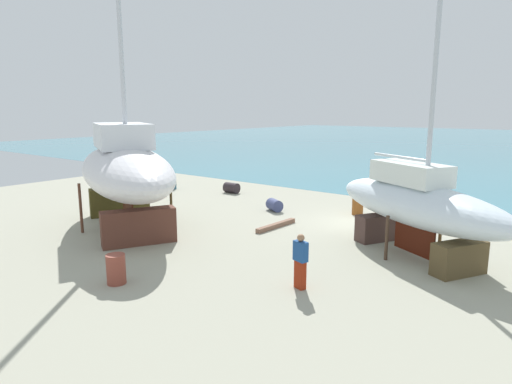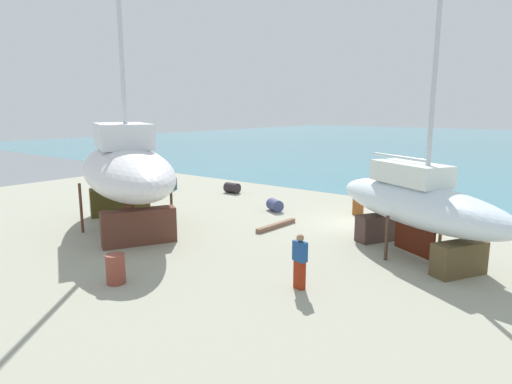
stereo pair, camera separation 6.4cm
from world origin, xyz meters
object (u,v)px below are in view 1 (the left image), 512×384
barrel_tipped_center (123,196)px  barrel_blue_faded (274,205)px  barrel_rust_near (172,183)px  sailboat_far_slipway (416,203)px  barrel_by_slipway (358,206)px  barrel_ochre (116,269)px  sailboat_large_starboard (126,169)px  barrel_tipped_right (232,188)px  worker (300,261)px

barrel_tipped_center → barrel_blue_faded: size_ratio=0.91×
barrel_rust_near → barrel_blue_faded: bearing=-6.5°
sailboat_far_slipway → barrel_by_slipway: size_ratio=16.93×
sailboat_far_slipway → barrel_rust_near: 17.70m
sailboat_far_slipway → barrel_tipped_center: size_ratio=17.96×
sailboat_far_slipway → barrel_by_slipway: sailboat_far_slipway is taller
sailboat_far_slipway → barrel_rust_near: bearing=-162.8°
barrel_ochre → barrel_rust_near: (-10.95, 11.93, -0.08)m
sailboat_large_starboard → barrel_tipped_right: sailboat_large_starboard is taller
barrel_blue_faded → barrel_by_slipway: bearing=26.2°
worker → barrel_by_slipway: worker is taller
worker → barrel_tipped_right: (-11.50, 10.21, -0.54)m
worker → barrel_ochre: bearing=142.1°
worker → barrel_rust_near: (-15.58, 8.83, -0.49)m
sailboat_far_slipway → barrel_ochre: 10.41m
worker → barrel_tipped_right: size_ratio=1.78×
barrel_rust_near → barrel_by_slipway: barrel_by_slipway is taller
sailboat_large_starboard → barrel_rust_near: sailboat_large_starboard is taller
worker → barrel_blue_faded: worker is taller
barrel_ochre → barrel_blue_faded: bearing=99.5°
sailboat_large_starboard → sailboat_far_slipway: bearing=46.8°
worker → barrel_ochre: worker is taller
worker → barrel_blue_faded: (-6.44, 7.79, -0.56)m
sailboat_large_starboard → barrel_rust_near: size_ratio=22.93×
barrel_tipped_right → worker: bearing=-41.6°
sailboat_large_starboard → barrel_rust_near: bearing=154.6°
sailboat_far_slipway → barrel_blue_faded: sailboat_far_slipway is taller
barrel_ochre → barrel_rust_near: barrel_ochre is taller
barrel_tipped_right → barrel_blue_faded: 5.61m
sailboat_far_slipway → worker: bearing=-78.4°
barrel_tipped_right → barrel_tipped_center: bearing=-119.6°
worker → barrel_rust_near: size_ratio=2.21×
sailboat_far_slipway → worker: size_ratio=8.58×
barrel_by_slipway → sailboat_far_slipway: bearing=-47.0°
sailboat_large_starboard → barrel_ochre: sailboat_large_starboard is taller
barrel_ochre → barrel_by_slipway: barrel_ochre is taller
sailboat_far_slipway → barrel_tipped_right: bearing=-171.8°
worker → barrel_by_slipway: size_ratio=1.97×
worker → barrel_tipped_center: 15.44m
sailboat_large_starboard → barrel_blue_faded: (3.32, 6.68, -2.33)m
barrel_by_slipway → barrel_tipped_right: bearing=176.4°
sailboat_large_starboard → barrel_tipped_center: bearing=174.0°
barrel_rust_near → barrel_tipped_right: 4.31m
sailboat_far_slipway → barrel_by_slipway: bearing=162.6°
barrel_tipped_center → barrel_tipped_right: barrel_tipped_right is taller
barrel_ochre → sailboat_far_slipway: bearing=52.5°
barrel_by_slipway → barrel_blue_faded: 4.24m
barrel_tipped_center → barrel_by_slipway: (12.15, 5.22, 0.14)m
barrel_tipped_center → barrel_rust_near: barrel_rust_near is taller
barrel_tipped_center → barrel_tipped_right: size_ratio=0.85×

